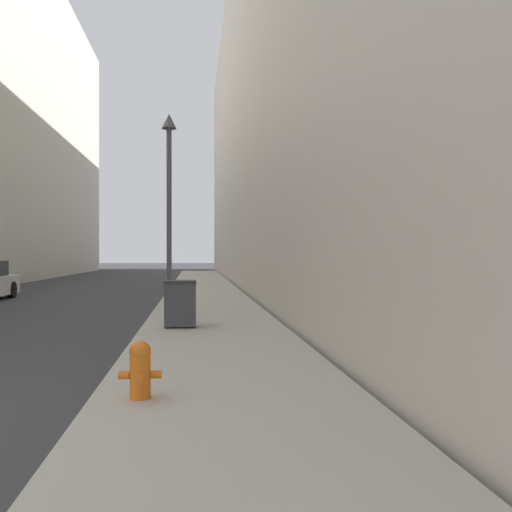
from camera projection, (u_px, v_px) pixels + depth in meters
The scene contains 5 objects.
sidewalk_right at pixel (205, 295), 23.00m from camera, with size 3.14×60.00×0.13m.
building_right_stone at pixel (340, 114), 31.73m from camera, with size 12.00×60.00×19.06m.
fire_hydrant at pixel (140, 368), 6.28m from camera, with size 0.47×0.35×0.64m.
trash_bin at pixel (180, 303), 12.36m from camera, with size 0.69×0.59×1.02m.
lamppost at pixel (169, 191), 16.00m from camera, with size 0.42×0.42×5.53m.
Camera 1 is at (5.22, -5.08, 1.73)m, focal length 40.00 mm.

